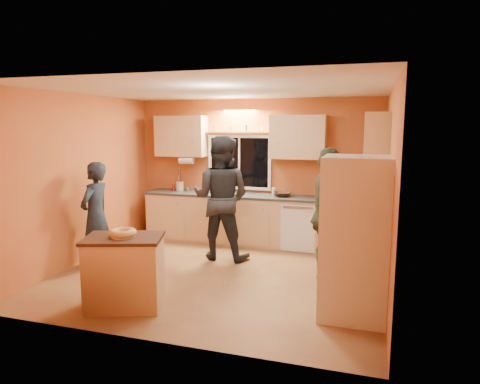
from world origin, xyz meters
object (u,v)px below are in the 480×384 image
(island, at_px, (125,271))
(refrigerator, at_px, (355,238))
(person_center, at_px, (221,198))
(person_left, at_px, (96,215))
(person_right, at_px, (327,216))

(island, bearing_deg, refrigerator, -5.88)
(person_center, bearing_deg, person_left, 30.44)
(refrigerator, xyz_separation_m, island, (-2.57, -0.55, -0.47))
(refrigerator, bearing_deg, person_left, 170.57)
(island, relative_size, person_right, 0.55)
(island, bearing_deg, person_right, 16.31)
(person_left, distance_m, person_right, 3.42)
(person_center, bearing_deg, island, 78.97)
(person_center, height_order, person_right, person_center)
(person_left, height_order, person_center, person_center)
(person_center, bearing_deg, person_right, 160.76)
(person_center, xyz_separation_m, person_right, (1.73, -0.64, -0.06))
(refrigerator, relative_size, person_center, 0.91)
(island, height_order, person_right, person_right)
(island, distance_m, person_right, 2.68)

